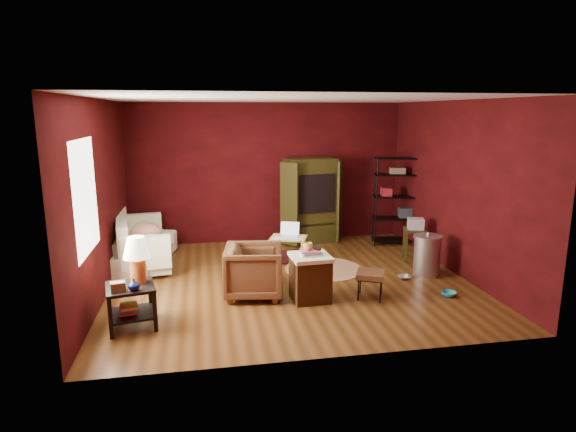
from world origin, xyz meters
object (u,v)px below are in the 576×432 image
hamper (310,277)px  sofa (140,244)px  armchair (254,269)px  tv_armoire (311,199)px  wire_shelving (397,197)px  side_table (134,273)px  laptop_desk (289,240)px

hamper → sofa: bearing=141.1°
sofa → armchair: 2.50m
tv_armoire → wire_shelving: size_ratio=0.98×
side_table → wire_shelving: 5.53m
laptop_desk → tv_armoire: size_ratio=0.43×
hamper → wire_shelving: 3.52m
laptop_desk → wire_shelving: 2.60m
sofa → laptop_desk: size_ratio=2.64×
tv_armoire → hamper: bearing=-112.0°
armchair → wire_shelving: 3.88m
wire_shelving → hamper: bearing=-120.4°
tv_armoire → wire_shelving: wire_shelving is taller
armchair → side_table: side_table is taller
armchair → sofa: bearing=53.7°
side_table → sofa: bearing=95.0°
hamper → side_table: bearing=-170.2°
laptop_desk → wire_shelving: size_ratio=0.43×
sofa → hamper: sofa is taller
laptop_desk → tv_armoire: 1.69m
hamper → armchair: bearing=159.3°
armchair → hamper: size_ratio=1.09×
side_table → hamper: side_table is taller
side_table → wire_shelving: bearing=32.5°
side_table → tv_armoire: (3.03, 3.44, 0.22)m
armchair → side_table: bearing=122.2°
armchair → hamper: bearing=-102.3°
sofa → side_table: 2.48m
sofa → laptop_desk: (2.52, -0.47, 0.08)m
sofa → armchair: bearing=-122.8°
hamper → laptop_desk: 1.58m
side_table → wire_shelving: (4.66, 2.97, 0.29)m
side_table → laptop_desk: 3.04m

